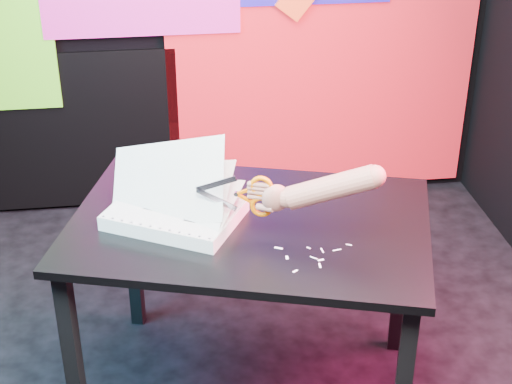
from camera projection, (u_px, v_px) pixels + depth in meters
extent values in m
cube|color=black|center=(227.00, 384.00, 3.03)|extent=(3.00, 3.00, 0.01)
cube|color=black|center=(316.00, 384.00, 1.08)|extent=(3.00, 0.01, 2.70)
cube|color=red|center=(323.00, 47.00, 3.98)|extent=(1.60, 0.02, 1.60)
cube|color=black|center=(52.00, 133.00, 4.01)|extent=(1.30, 0.02, 0.85)
cube|color=black|center=(73.00, 360.00, 2.61)|extent=(0.06, 0.06, 0.72)
cube|color=black|center=(133.00, 250.00, 3.21)|extent=(0.06, 0.06, 0.72)
cube|color=black|center=(401.00, 274.00, 3.06)|extent=(0.06, 0.06, 0.72)
cube|color=black|center=(249.00, 225.00, 2.66)|extent=(1.38, 1.11, 0.03)
cube|color=white|center=(175.00, 214.00, 2.64)|extent=(0.51, 0.47, 0.05)
cube|color=white|center=(175.00, 207.00, 2.63)|extent=(0.51, 0.47, 0.00)
cube|color=white|center=(175.00, 206.00, 2.63)|extent=(0.49, 0.45, 0.13)
cube|color=white|center=(171.00, 198.00, 2.63)|extent=(0.45, 0.42, 0.22)
cube|color=white|center=(167.00, 183.00, 2.62)|extent=(0.40, 0.37, 0.31)
cylinder|color=black|center=(103.00, 216.00, 2.57)|extent=(0.01, 0.01, 0.00)
cylinder|color=black|center=(113.00, 218.00, 2.56)|extent=(0.01, 0.01, 0.00)
cylinder|color=black|center=(122.00, 220.00, 2.55)|extent=(0.01, 0.01, 0.00)
cylinder|color=black|center=(131.00, 222.00, 2.54)|extent=(0.01, 0.01, 0.00)
cylinder|color=black|center=(141.00, 224.00, 2.53)|extent=(0.01, 0.01, 0.00)
cylinder|color=black|center=(150.00, 226.00, 2.52)|extent=(0.01, 0.01, 0.00)
cylinder|color=black|center=(160.00, 228.00, 2.51)|extent=(0.01, 0.01, 0.00)
cylinder|color=black|center=(170.00, 230.00, 2.50)|extent=(0.01, 0.01, 0.00)
cylinder|color=black|center=(180.00, 232.00, 2.49)|extent=(0.01, 0.01, 0.00)
cylinder|color=black|center=(189.00, 234.00, 2.47)|extent=(0.01, 0.01, 0.00)
cylinder|color=black|center=(199.00, 236.00, 2.46)|extent=(0.01, 0.01, 0.00)
cylinder|color=black|center=(209.00, 238.00, 2.45)|extent=(0.01, 0.01, 0.00)
cylinder|color=black|center=(145.00, 179.00, 2.80)|extent=(0.01, 0.01, 0.00)
cylinder|color=black|center=(153.00, 181.00, 2.79)|extent=(0.01, 0.01, 0.00)
cylinder|color=black|center=(162.00, 183.00, 2.78)|extent=(0.01, 0.01, 0.00)
cylinder|color=black|center=(171.00, 184.00, 2.77)|extent=(0.01, 0.01, 0.00)
cylinder|color=black|center=(179.00, 186.00, 2.76)|extent=(0.01, 0.01, 0.00)
cylinder|color=black|center=(188.00, 187.00, 2.75)|extent=(0.01, 0.01, 0.00)
cylinder|color=black|center=(197.00, 189.00, 2.74)|extent=(0.01, 0.01, 0.00)
cylinder|color=black|center=(206.00, 191.00, 2.73)|extent=(0.01, 0.01, 0.00)
cylinder|color=black|center=(215.00, 193.00, 2.72)|extent=(0.01, 0.01, 0.00)
cylinder|color=black|center=(225.00, 194.00, 2.71)|extent=(0.01, 0.01, 0.00)
cylinder|color=black|center=(234.00, 196.00, 2.70)|extent=(0.01, 0.01, 0.00)
cylinder|color=black|center=(243.00, 198.00, 2.68)|extent=(0.01, 0.01, 0.00)
cube|color=black|center=(156.00, 194.00, 2.70)|extent=(0.07, 0.05, 0.00)
cube|color=black|center=(185.00, 203.00, 2.65)|extent=(0.05, 0.04, 0.00)
cube|color=black|center=(157.00, 211.00, 2.61)|extent=(0.09, 0.06, 0.00)
cube|color=black|center=(190.00, 221.00, 2.55)|extent=(0.04, 0.03, 0.00)
cube|color=#BABBC6|center=(216.00, 184.00, 2.50)|extent=(0.13, 0.05, 0.07)
cube|color=#BABBC6|center=(217.00, 199.00, 2.53)|extent=(0.13, 0.05, 0.07)
cylinder|color=#BABBC6|center=(236.00, 194.00, 2.50)|extent=(0.02, 0.02, 0.01)
cube|color=#D66000|center=(244.00, 198.00, 2.50)|extent=(0.05, 0.03, 0.03)
cube|color=#D66000|center=(243.00, 192.00, 2.49)|extent=(0.05, 0.03, 0.03)
torus|color=#D66000|center=(261.00, 187.00, 2.47)|extent=(0.08, 0.04, 0.08)
torus|color=#D66000|center=(261.00, 206.00, 2.50)|extent=(0.08, 0.04, 0.08)
ellipsoid|color=#97644C|center=(276.00, 198.00, 2.48)|extent=(0.09, 0.05, 0.09)
cylinder|color=#97644C|center=(261.00, 198.00, 2.49)|extent=(0.07, 0.04, 0.02)
cylinder|color=#97644C|center=(261.00, 193.00, 2.48)|extent=(0.07, 0.04, 0.02)
cylinder|color=#97644C|center=(261.00, 189.00, 2.47)|extent=(0.06, 0.04, 0.02)
cylinder|color=#97644C|center=(261.00, 185.00, 2.47)|extent=(0.06, 0.03, 0.02)
cylinder|color=#97644C|center=(265.00, 208.00, 2.49)|extent=(0.06, 0.05, 0.03)
cylinder|color=#97644C|center=(290.00, 198.00, 2.47)|extent=(0.07, 0.08, 0.06)
cylinder|color=#97644C|center=(331.00, 188.00, 2.42)|extent=(0.30, 0.17, 0.18)
sphere|color=#97644C|center=(375.00, 176.00, 2.37)|extent=(0.07, 0.07, 0.07)
cube|color=white|center=(279.00, 248.00, 2.50)|extent=(0.03, 0.02, 0.00)
cube|color=white|center=(295.00, 271.00, 2.38)|extent=(0.02, 0.02, 0.00)
cube|color=white|center=(287.00, 258.00, 2.45)|extent=(0.01, 0.02, 0.00)
cube|color=white|center=(349.00, 245.00, 2.51)|extent=(0.02, 0.01, 0.00)
cube|color=white|center=(322.00, 250.00, 2.48)|extent=(0.01, 0.03, 0.00)
cube|color=white|center=(309.00, 248.00, 2.50)|extent=(0.01, 0.01, 0.00)
cube|color=white|center=(337.00, 250.00, 2.49)|extent=(0.03, 0.01, 0.00)
cube|color=white|center=(320.00, 265.00, 2.41)|extent=(0.01, 0.03, 0.00)
cube|color=white|center=(321.00, 260.00, 2.44)|extent=(0.02, 0.01, 0.00)
cube|color=white|center=(314.00, 258.00, 2.45)|extent=(0.02, 0.02, 0.00)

